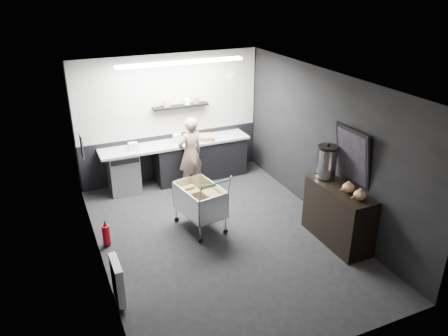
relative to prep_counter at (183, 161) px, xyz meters
name	(u,v)px	position (x,y,z in m)	size (l,w,h in m)	color
floor	(222,237)	(-0.14, -2.42, -0.46)	(5.50, 5.50, 0.00)	black
ceiling	(221,82)	(-0.14, -2.42, 2.24)	(5.50, 5.50, 0.00)	silver
wall_back	(170,118)	(-0.14, 0.33, 0.89)	(5.50, 5.50, 0.00)	black
wall_front	(323,260)	(-0.14, -5.17, 0.89)	(5.50, 5.50, 0.00)	black
wall_left	(94,188)	(-2.14, -2.42, 0.89)	(5.50, 5.50, 0.00)	black
wall_right	(325,147)	(1.86, -2.42, 0.89)	(5.50, 5.50, 0.00)	black
kitchen_wall_panel	(169,95)	(-0.14, 0.31, 1.39)	(3.95, 0.02, 1.70)	beige
dado_panel	(172,155)	(-0.14, 0.31, 0.04)	(3.95, 0.02, 1.00)	black
floating_shelf	(180,106)	(0.06, 0.20, 1.16)	(1.20, 0.22, 0.04)	black
wall_clock	(231,75)	(1.26, 0.30, 1.69)	(0.20, 0.20, 0.03)	white
poster	(82,145)	(-2.12, -1.12, 1.09)	(0.02, 0.30, 0.40)	silver
poster_red_band	(81,141)	(-2.11, -1.12, 1.16)	(0.01, 0.22, 0.10)	red
radiator	(117,280)	(-2.08, -3.32, -0.11)	(0.10, 0.50, 0.60)	white
ceiling_strip	(181,63)	(-0.14, -0.57, 2.21)	(2.40, 0.20, 0.04)	white
prep_counter	(183,161)	(0.00, 0.00, 0.00)	(3.20, 0.61, 0.90)	black
person	(190,154)	(0.02, -0.45, 0.32)	(0.57, 0.37, 1.56)	#C3B19B
shopping_cart	(200,202)	(-0.36, -1.98, 0.07)	(0.76, 1.09, 1.10)	silver
sideboard	(338,207)	(1.61, -3.26, 0.17)	(0.57, 1.32, 1.98)	black
fire_extinguisher	(106,234)	(-1.99, -1.87, -0.24)	(0.13, 0.13, 0.44)	red
cardboard_box	(203,137)	(0.46, -0.05, 0.49)	(0.46, 0.35, 0.09)	#997852
pink_tub	(177,138)	(-0.10, 0.00, 0.54)	(0.19, 0.19, 0.19)	silver
white_container	(133,146)	(-1.05, -0.05, 0.52)	(0.17, 0.14, 0.16)	white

